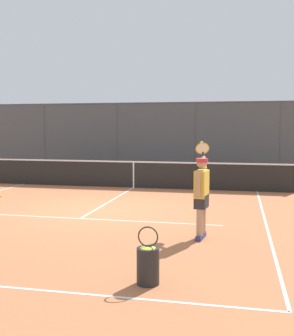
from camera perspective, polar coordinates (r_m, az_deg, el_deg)
The scene contains 7 objects.
ground_plane at distance 11.30m, azimuth -7.05°, elevation -5.66°, with size 60.00×60.00×0.00m, color #B76B42.
court_line_markings at distance 10.01m, azimuth -9.74°, elevation -7.16°, with size 8.71×9.61×0.01m.
fence_backdrop at distance 19.70m, azimuth 1.49°, elevation 3.90°, with size 20.99×1.37×3.28m.
tennis_net at distance 15.23m, azimuth -1.82°, elevation -0.82°, with size 11.18×0.09×1.07m.
tennis_player at distance 8.37m, azimuth 7.36°, elevation -3.22°, with size 0.36×1.38×1.89m.
tennis_ball_mid_court at distance 14.01m, azimuth -19.11°, elevation -3.60°, with size 0.07×0.07×0.07m, color #CCDB33.
ball_basket at distance 6.06m, azimuth 0.13°, elevation -12.73°, with size 0.32×0.32×0.83m.
Camera 1 is at (-3.69, 10.45, 2.21)m, focal length 45.20 mm.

